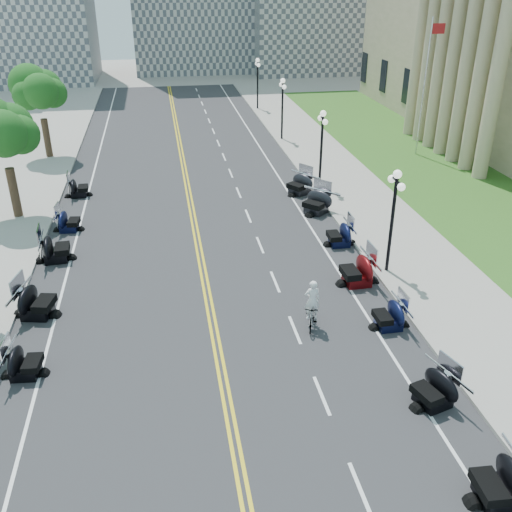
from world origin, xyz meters
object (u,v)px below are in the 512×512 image
motorcycle_n_3 (502,482)px  bicycle (311,315)px  flagpole (424,89)px  cyclist_rider (313,284)px

motorcycle_n_3 → bicycle: bearing=-159.9°
flagpole → motorcycle_n_3: size_ratio=4.77×
motorcycle_n_3 → bicycle: (-2.83, 9.14, -0.20)m
motorcycle_n_3 → bicycle: 9.57m
motorcycle_n_3 → bicycle: size_ratio=1.18×
bicycle → cyclist_rider: cyclist_rider is taller
flagpole → bicycle: flagpole is taller
flagpole → cyclist_rider: flagpole is taller
flagpole → bicycle: 26.35m
motorcycle_n_3 → cyclist_rider: (-2.83, 9.14, 1.21)m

